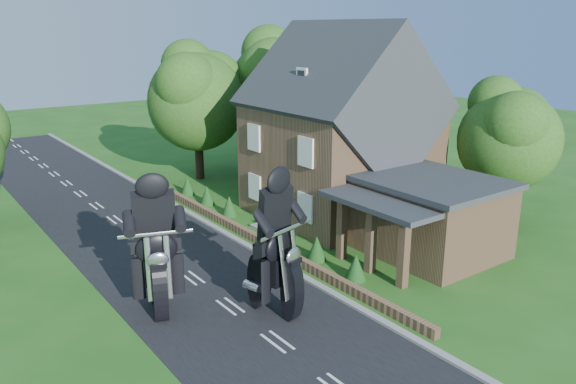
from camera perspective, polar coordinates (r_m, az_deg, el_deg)
ground at (r=21.11m, az=-5.90°, el=-11.51°), size 120.00×120.00×0.00m
road at (r=21.10m, az=-5.90°, el=-11.48°), size 7.00×80.00×0.02m
kerb at (r=22.92m, az=2.06°, el=-8.89°), size 0.30×80.00×0.12m
garden_wall at (r=26.96m, az=-3.46°, el=-4.61°), size 0.30×22.00×0.40m
house at (r=30.24m, az=5.30°, el=5.82°), size 9.54×8.64×10.24m
annex at (r=25.87m, az=14.11°, el=-2.33°), size 7.05×5.94×3.44m
tree_annex_side at (r=31.46m, az=21.79°, el=5.79°), size 5.64×5.20×7.48m
tree_house_right at (r=36.20m, az=9.96°, el=8.74°), size 6.51×6.00×8.40m
tree_behind_house at (r=40.12m, az=-0.38°, el=11.21°), size 7.81×7.20×10.08m
tree_behind_left at (r=37.84m, az=-8.78°, el=9.95°), size 6.94×6.40×9.16m
shrub_a at (r=23.02m, az=6.89°, el=-7.55°), size 0.90×0.90×1.10m
shrub_b at (r=24.74m, az=2.93°, el=-5.70°), size 0.90×0.90×1.10m
shrub_c at (r=26.59m, az=-0.48°, el=-4.08°), size 0.90×0.90×1.10m
shrub_d at (r=30.56m, az=-5.98°, el=-1.42°), size 0.90×0.90×1.10m
shrub_e at (r=32.66m, az=-8.21°, el=-0.33°), size 0.90×0.90×1.10m
shrub_f at (r=34.80m, az=-10.17°, el=0.63°), size 0.90×0.90×1.10m
motorcycle_lead at (r=20.21m, az=-1.28°, el=-10.16°), size 0.87×1.80×1.63m
motorcycle_follow at (r=20.81m, az=-12.94°, el=-9.88°), size 0.96×1.72×1.56m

